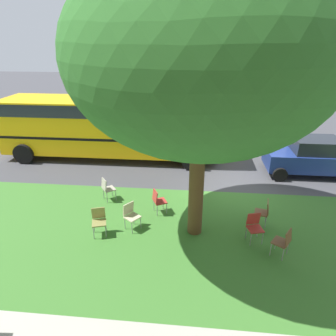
# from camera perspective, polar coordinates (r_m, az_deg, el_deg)

# --- Properties ---
(ground) EXTENTS (80.00, 80.00, 0.00)m
(ground) POSITION_cam_1_polar(r_m,az_deg,el_deg) (11.99, 12.13, -4.19)
(ground) COLOR #424247
(grass_verge) EXTENTS (48.00, 6.00, 0.01)m
(grass_verge) POSITION_cam_1_polar(r_m,az_deg,el_deg) (9.32, 14.11, -13.52)
(grass_verge) COLOR #3D752D
(grass_verge) RESTS_ON ground
(street_tree) EXTENTS (6.70, 6.70, 7.63)m
(street_tree) POSITION_cam_1_polar(r_m,az_deg,el_deg) (7.66, 6.64, 20.72)
(street_tree) COLOR brown
(street_tree) RESTS_ON ground
(chair_0) EXTENTS (0.51, 0.50, 0.88)m
(chair_0) POSITION_cam_1_polar(r_m,az_deg,el_deg) (9.93, 18.09, -7.89)
(chair_0) COLOR brown
(chair_0) RESTS_ON ground
(chair_1) EXTENTS (0.51, 0.51, 0.88)m
(chair_1) POSITION_cam_1_polar(r_m,az_deg,el_deg) (9.15, 16.41, -10.61)
(chair_1) COLOR #B7332D
(chair_1) RESTS_ON ground
(chair_2) EXTENTS (0.59, 0.58, 0.88)m
(chair_2) POSITION_cam_1_polar(r_m,az_deg,el_deg) (9.36, -7.22, -8.85)
(chair_2) COLOR beige
(chair_2) RESTS_ON ground
(chair_3) EXTENTS (0.52, 0.52, 0.88)m
(chair_3) POSITION_cam_1_polar(r_m,az_deg,el_deg) (9.29, -13.26, -9.66)
(chair_3) COLOR olive
(chair_3) RESTS_ON ground
(chair_4) EXTENTS (0.56, 0.55, 0.88)m
(chair_4) POSITION_cam_1_polar(r_m,az_deg,el_deg) (10.04, -1.94, -6.16)
(chair_4) COLOR #B7332D
(chair_4) RESTS_ON ground
(chair_5) EXTENTS (0.58, 0.58, 0.88)m
(chair_5) POSITION_cam_1_polar(r_m,az_deg,el_deg) (8.80, 21.51, -13.00)
(chair_5) COLOR brown
(chair_5) RESTS_ON ground
(chair_6) EXTENTS (0.58, 0.58, 0.88)m
(chair_6) POSITION_cam_1_polar(r_m,az_deg,el_deg) (11.03, -11.73, -3.74)
(chair_6) COLOR #ADA393
(chair_6) RESTS_ON ground
(parked_car) EXTENTS (3.70, 1.92, 1.65)m
(parked_car) POSITION_cam_1_polar(r_m,az_deg,el_deg) (14.17, 25.99, 2.05)
(parked_car) COLOR navy
(parked_car) RESTS_ON ground
(school_bus) EXTENTS (10.40, 2.80, 2.88)m
(school_bus) POSITION_cam_1_polar(r_m,az_deg,el_deg) (14.66, -10.96, 8.60)
(school_bus) COLOR yellow
(school_bus) RESTS_ON ground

